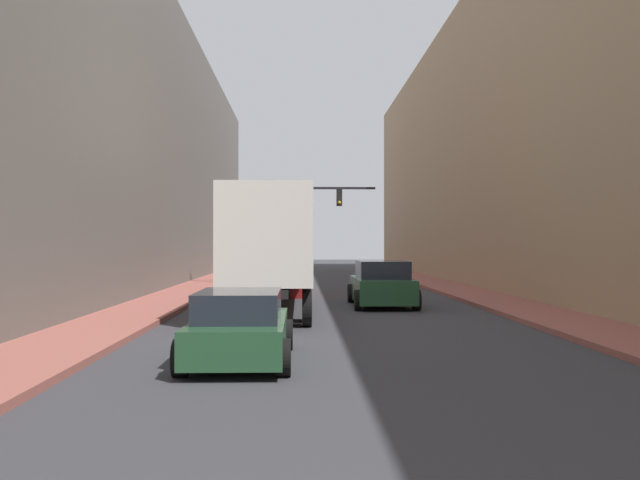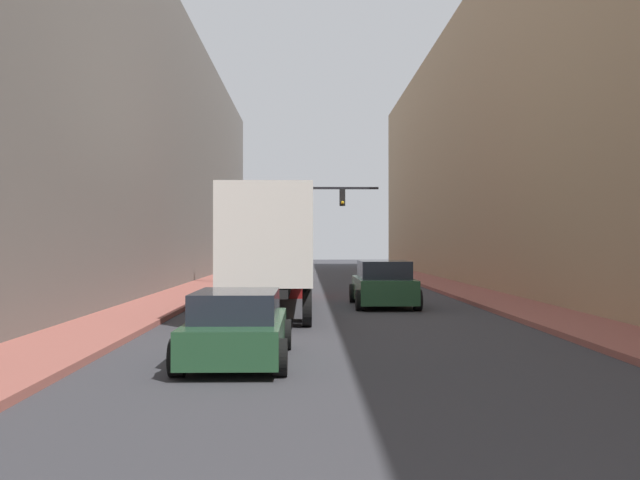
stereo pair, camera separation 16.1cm
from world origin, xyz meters
TOP-DOWN VIEW (x-y plane):
  - sidewalk_right at (6.21, 30.00)m, footprint 2.37×80.00m
  - sidewalk_left at (-6.21, 30.00)m, footprint 2.37×80.00m
  - building_right at (10.39, 30.00)m, footprint 6.00×80.00m
  - building_left at (-10.39, 30.00)m, footprint 6.00×80.00m
  - semi_truck at (-2.07, 22.66)m, footprint 2.52×13.76m
  - sedan_car at (-2.29, 11.29)m, footprint 1.96×4.34m
  - suv_car at (1.76, 23.20)m, footprint 2.19×4.68m
  - traffic_signal_gantry at (-2.56, 36.01)m, footprint 7.87×0.35m

SIDE VIEW (x-z plane):
  - sidewalk_right at x=6.21m, z-range 0.00..0.15m
  - sidewalk_left at x=-6.21m, z-range 0.00..0.15m
  - sedan_car at x=-2.29m, z-range -0.03..1.32m
  - suv_car at x=1.76m, z-range -0.04..1.59m
  - semi_truck at x=-2.07m, z-range 0.27..4.11m
  - traffic_signal_gantry at x=-2.56m, z-range 1.26..6.79m
  - building_left at x=-10.39m, z-range 0.00..14.63m
  - building_right at x=10.39m, z-range 0.00..15.31m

